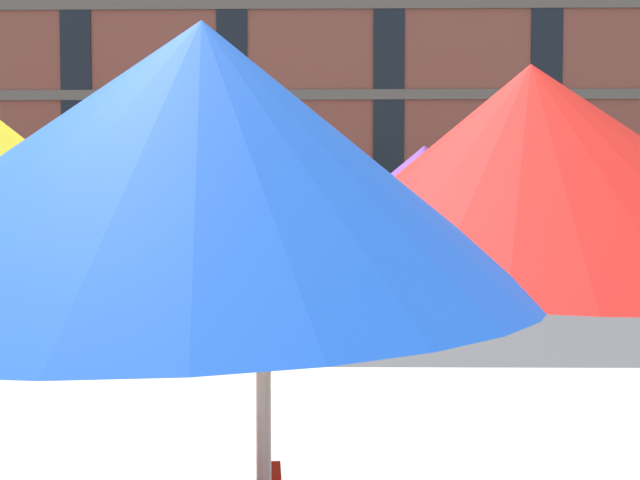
% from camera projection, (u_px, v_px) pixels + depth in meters
% --- Properties ---
extents(ground_plane, '(120.00, 120.00, 0.00)m').
position_uv_depth(ground_plane, '(298.00, 315.00, 11.28)').
color(ground_plane, '#424244').
extents(sidewalk_far, '(56.00, 3.60, 0.12)m').
position_uv_depth(sidewalk_far, '(309.00, 278.00, 18.07)').
color(sidewalk_far, '#9E998E').
rests_on(sidewalk_far, ground).
extents(apartment_building, '(44.81, 12.08, 12.80)m').
position_uv_depth(apartment_building, '(314.00, 124.00, 26.04)').
color(apartment_building, '#934C3D').
rests_on(apartment_building, ground).
extents(pickup_red, '(5.10, 2.12, 2.20)m').
position_uv_depth(pickup_red, '(37.00, 253.00, 15.01)').
color(pickup_red, '#B21E19').
rests_on(pickup_red, ground).
extents(pickup_silver, '(5.10, 2.12, 2.20)m').
position_uv_depth(pickup_silver, '(272.00, 253.00, 14.95)').
color(pickup_silver, '#A8AAB2').
rests_on(pickup_silver, ground).
extents(sedan_red, '(4.40, 1.98, 1.78)m').
position_uv_depth(sedan_red, '(505.00, 256.00, 14.89)').
color(sedan_red, '#B21E19').
rests_on(sedan_red, ground).
extents(street_tree_left, '(2.59, 2.59, 4.05)m').
position_uv_depth(street_tree_left, '(141.00, 195.00, 18.37)').
color(street_tree_left, brown).
rests_on(street_tree_left, ground).
extents(patio_umbrella, '(3.48, 3.48, 2.36)m').
position_uv_depth(patio_umbrella, '(263.00, 186.00, 2.21)').
color(patio_umbrella, silver).
rests_on(patio_umbrella, ground).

